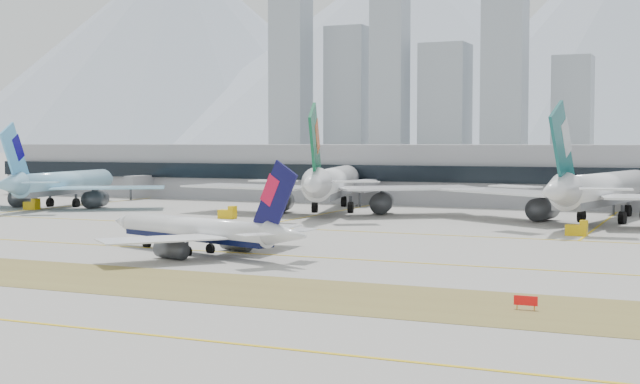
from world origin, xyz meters
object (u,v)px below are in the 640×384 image
at_px(taxiing_airliner, 202,231).
at_px(widebody_korean, 61,185).
at_px(widebody_eva, 332,185).
at_px(terminal, 480,173).
at_px(widebody_cathay, 600,192).

relative_size(taxiing_airliner, widebody_korean, 0.70).
height_order(widebody_korean, widebody_eva, widebody_eva).
distance_m(taxiing_airliner, terminal, 123.85).
distance_m(taxiing_airliner, widebody_cathay, 85.17).
bearing_deg(taxiing_airliner, terminal, -76.03).
bearing_deg(widebody_eva, widebody_cathay, -107.33).
xyz_separation_m(taxiing_airliner, widebody_cathay, (45.29, 72.08, 2.87)).
bearing_deg(widebody_korean, taxiing_airliner, -140.35).
bearing_deg(terminal, widebody_korean, -146.42).
xyz_separation_m(taxiing_airliner, widebody_korean, (-78.69, 64.81, 2.12)).
xyz_separation_m(taxiing_airliner, terminal, (9.56, 123.40, 4.24)).
bearing_deg(taxiing_airliner, widebody_korean, -21.07).
relative_size(taxiing_airliner, widebody_eva, 0.61).
height_order(widebody_eva, terminal, widebody_eva).
xyz_separation_m(widebody_korean, terminal, (88.25, 58.59, 2.12)).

